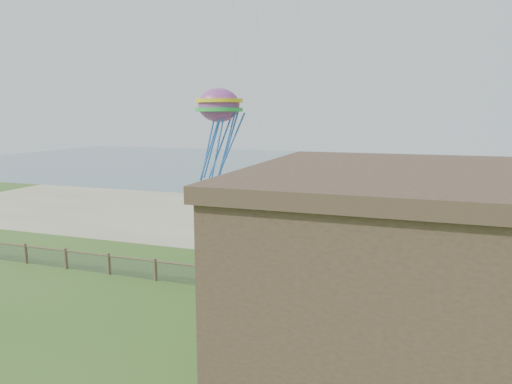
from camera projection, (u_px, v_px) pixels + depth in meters
The scene contains 7 objects.
ground at pixel (142, 339), 18.36m from camera, with size 160.00×160.00×0.00m, color #3B5D20.
sand_beach at pixel (286, 221), 38.88m from camera, with size 72.00×20.00×0.02m, color tan.
ocean at pixel (352, 167), 79.93m from camera, with size 160.00×68.00×0.02m, color slate.
chainlink_fence at pixel (205, 277), 23.86m from camera, with size 36.20×0.20×1.25m, color brown, non-canonical shape.
motel_deck at pixel (481, 328), 18.82m from camera, with size 15.00×2.00×0.50m, color brown.
picnic_table at pixel (263, 326), 18.62m from camera, with size 1.96×1.48×0.83m, color brown, non-canonical shape.
octopus_kite at pixel (219, 132), 28.39m from camera, with size 3.09×2.18×6.36m, color #FF5D28, non-canonical shape.
Camera 1 is at (9.92, -14.71, 8.87)m, focal length 32.00 mm.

